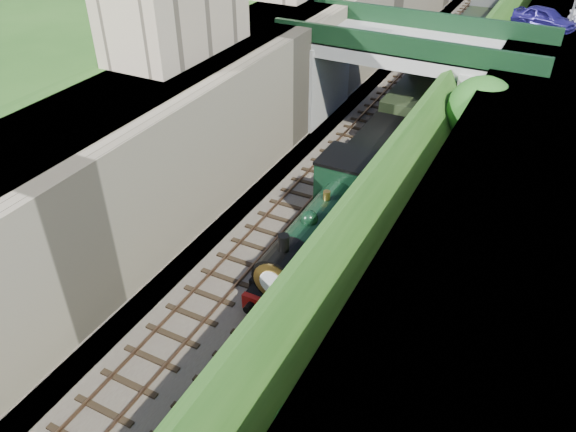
{
  "coord_description": "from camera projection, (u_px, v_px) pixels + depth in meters",
  "views": [
    {
      "loc": [
        9.18,
        -9.75,
        16.78
      ],
      "look_at": [
        0.0,
        8.15,
        2.86
      ],
      "focal_mm": 35.0,
      "sensor_mm": 36.0,
      "label": 1
    }
  ],
  "objects": [
    {
      "name": "street_plateau_right",
      "position": [
        552.0,
        145.0,
        29.42
      ],
      "size": [
        8.0,
        90.0,
        6.25
      ],
      "primitive_type": "cube",
      "color": "#262628",
      "rests_on": "ground"
    },
    {
      "name": "car_blue",
      "position": [
        545.0,
        18.0,
        35.48
      ],
      "size": [
        4.26,
        2.85,
        1.35
      ],
      "primitive_type": "imported",
      "rotation": [
        0.0,
        0.0,
        1.22
      ],
      "color": "navy",
      "rests_on": "street_plateau_right"
    },
    {
      "name": "ground",
      "position": [
        184.0,
        396.0,
        20.13
      ],
      "size": [
        160.0,
        160.0,
        0.0
      ],
      "primitive_type": "plane",
      "color": "#1E4714",
      "rests_on": "ground"
    },
    {
      "name": "retaining_wall",
      "position": [
        296.0,
        88.0,
        34.83
      ],
      "size": [
        1.0,
        90.0,
        7.0
      ],
      "primitive_type": "cube",
      "color": "#756B56",
      "rests_on": "ground"
    },
    {
      "name": "locomotive",
      "position": [
        324.0,
        227.0,
        25.47
      ],
      "size": [
        3.1,
        10.22,
        3.83
      ],
      "color": "black",
      "rests_on": "trackbed"
    },
    {
      "name": "coach_front",
      "position": [
        438.0,
        79.0,
        39.98
      ],
      "size": [
        2.9,
        18.0,
        3.7
      ],
      "color": "black",
      "rests_on": "trackbed"
    },
    {
      "name": "street_plateau_left",
      "position": [
        248.0,
        79.0,
        36.15
      ],
      "size": [
        6.0,
        90.0,
        7.0
      ],
      "primitive_type": "cube",
      "color": "#262628",
      "rests_on": "ground"
    },
    {
      "name": "embankment_slope",
      "position": [
        458.0,
        147.0,
        29.7
      ],
      "size": [
        4.11,
        90.0,
        6.36
      ],
      "color": "#1E4714",
      "rests_on": "ground"
    },
    {
      "name": "building_near",
      "position": [
        176.0,
        12.0,
        28.81
      ],
      "size": [
        4.0,
        8.0,
        4.0
      ],
      "primitive_type": "cube",
      "color": "gray",
      "rests_on": "street_plateau_left"
    },
    {
      "name": "track_right",
      "position": [
        394.0,
        158.0,
        34.17
      ],
      "size": [
        2.5,
        90.0,
        0.2
      ],
      "color": "black",
      "rests_on": "trackbed"
    },
    {
      "name": "road_bridge",
      "position": [
        417.0,
        76.0,
        35.01
      ],
      "size": [
        16.0,
        6.4,
        7.25
      ],
      "color": "gray",
      "rests_on": "ground"
    },
    {
      "name": "coach_middle",
      "position": [
        489.0,
        15.0,
        53.74
      ],
      "size": [
        2.9,
        18.0,
        3.7
      ],
      "color": "black",
      "rests_on": "trackbed"
    },
    {
      "name": "tender",
      "position": [
        378.0,
        162.0,
        31.01
      ],
      "size": [
        2.7,
        6.0,
        3.05
      ],
      "color": "black",
      "rests_on": "trackbed"
    },
    {
      "name": "trackbed",
      "position": [
        375.0,
        156.0,
        34.7
      ],
      "size": [
        10.0,
        90.0,
        0.2
      ],
      "primitive_type": "cube",
      "color": "#473F38",
      "rests_on": "ground"
    },
    {
      "name": "track_left",
      "position": [
        345.0,
        147.0,
        35.37
      ],
      "size": [
        2.5,
        90.0,
        0.2
      ],
      "color": "black",
      "rests_on": "trackbed"
    },
    {
      "name": "tree",
      "position": [
        484.0,
        113.0,
        29.07
      ],
      "size": [
        3.6,
        3.8,
        6.6
      ],
      "color": "black",
      "rests_on": "ground"
    }
  ]
}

